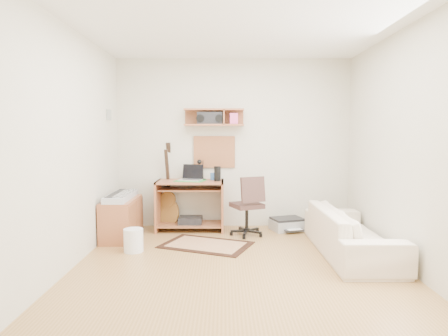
{
  "coord_description": "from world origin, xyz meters",
  "views": [
    {
      "loc": [
        -0.16,
        -4.25,
        1.46
      ],
      "look_at": [
        -0.15,
        1.05,
        1.0
      ],
      "focal_mm": 32.22,
      "sensor_mm": 36.0,
      "label": 1
    }
  ],
  "objects_px": {
    "sofa": "(351,224)",
    "printer": "(287,224)",
    "desk": "(190,205)",
    "task_chair": "(247,205)",
    "cabinet": "(122,218)"
  },
  "relations": [
    {
      "from": "printer",
      "to": "sofa",
      "type": "height_order",
      "value": "sofa"
    },
    {
      "from": "desk",
      "to": "cabinet",
      "type": "distance_m",
      "value": 1.04
    },
    {
      "from": "desk",
      "to": "printer",
      "type": "bearing_deg",
      "value": -0.43
    },
    {
      "from": "task_chair",
      "to": "sofa",
      "type": "relative_size",
      "value": 0.46
    },
    {
      "from": "task_chair",
      "to": "printer",
      "type": "distance_m",
      "value": 0.79
    },
    {
      "from": "desk",
      "to": "printer",
      "type": "height_order",
      "value": "desk"
    },
    {
      "from": "cabinet",
      "to": "printer",
      "type": "bearing_deg",
      "value": 10.69
    },
    {
      "from": "printer",
      "to": "task_chair",
      "type": "bearing_deg",
      "value": -171.18
    },
    {
      "from": "desk",
      "to": "sofa",
      "type": "relative_size",
      "value": 0.53
    },
    {
      "from": "task_chair",
      "to": "printer",
      "type": "xyz_separation_m",
      "value": [
        0.63,
        0.31,
        -0.35
      ]
    },
    {
      "from": "task_chair",
      "to": "printer",
      "type": "bearing_deg",
      "value": 3.23
    },
    {
      "from": "cabinet",
      "to": "printer",
      "type": "distance_m",
      "value": 2.44
    },
    {
      "from": "sofa",
      "to": "printer",
      "type": "bearing_deg",
      "value": 25.26
    },
    {
      "from": "task_chair",
      "to": "desk",
      "type": "bearing_deg",
      "value": 135.49
    },
    {
      "from": "cabinet",
      "to": "sofa",
      "type": "bearing_deg",
      "value": -14.45
    }
  ]
}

